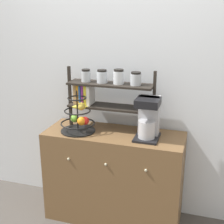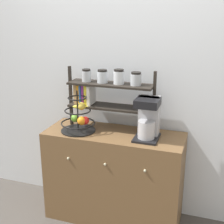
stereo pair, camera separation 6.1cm
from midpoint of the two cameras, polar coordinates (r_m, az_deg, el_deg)
The scene contains 5 objects.
wall_back at distance 2.88m, azimuth 2.73°, elevation 6.14°, with size 7.00×0.05×2.60m, color silver.
sideboard at distance 2.95m, azimuth 0.96°, elevation -11.70°, with size 1.24×0.48×0.86m.
coffee_maker at distance 2.62m, azimuth 7.26°, elevation -1.10°, with size 0.20×0.25×0.35m.
fruit_stand at distance 2.78m, azimuth -5.44°, elevation -1.17°, with size 0.31×0.31×0.37m.
shelf_hutch at distance 2.76m, azimuth -0.83°, elevation 3.99°, with size 0.80×0.20×0.56m.
Camera 2 is at (0.80, -2.20, 1.90)m, focal length 50.00 mm.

